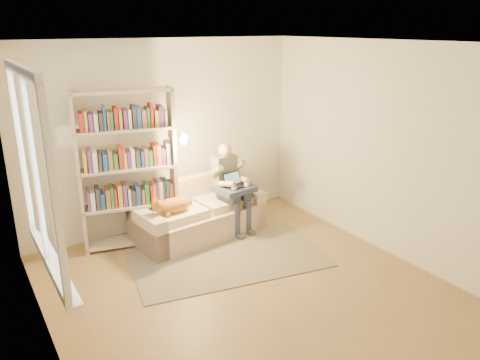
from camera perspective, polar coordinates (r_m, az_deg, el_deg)
floor at (r=5.19m, az=1.64°, el=-13.70°), size 4.50×4.50×0.00m
ceiling at (r=4.40m, az=1.96°, el=16.34°), size 4.00×4.50×0.02m
wall_left at (r=3.95m, az=-23.16°, el=-4.78°), size 0.02×4.50×2.60m
wall_right at (r=5.94m, az=18.06°, el=3.27°), size 0.02×4.50×2.60m
wall_back at (r=6.55m, az=-9.26°, el=5.30°), size 4.00×0.02×2.60m
wall_front at (r=3.18m, az=25.40°, el=-10.79°), size 4.00×0.02×2.60m
window at (r=4.12m, az=-23.05°, el=-2.73°), size 0.12×1.52×1.69m
sofa at (r=6.45m, az=-5.17°, el=-4.36°), size 1.85×1.00×0.75m
person at (r=6.43m, az=-1.26°, el=-0.28°), size 0.39×0.56×1.23m
cat at (r=6.03m, az=-8.06°, el=-2.95°), size 0.64×0.28×0.24m
blanket at (r=6.33m, az=-1.24°, el=-1.20°), size 0.54×0.46×0.07m
laptop at (r=6.31m, az=-1.29°, el=-0.46°), size 0.29×0.27×0.22m
bookshelf at (r=6.02m, az=-13.58°, el=2.16°), size 1.34×0.64×2.04m
rug at (r=5.90m, az=-1.53°, el=-9.41°), size 2.55×1.78×0.01m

